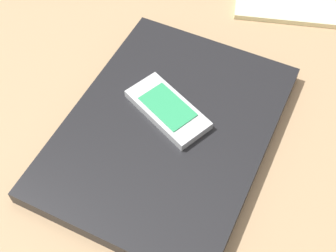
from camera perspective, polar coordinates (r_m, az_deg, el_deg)
The scene contains 3 objects.
desk_surface at distance 65.48cm, azimuth 0.97°, elevation 4.88°, with size 120.00×80.00×3.00cm, color tan.
laptop_closed at distance 57.70cm, azimuth -0.00°, elevation -0.55°, with size 32.51×24.11×2.11cm, color black.
cell_phone_on_laptop at distance 57.62cm, azimuth -0.05°, elevation 2.08°, with size 7.61×11.97×1.21cm.
Camera 1 is at (-35.28, -23.87, 51.23)cm, focal length 49.26 mm.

